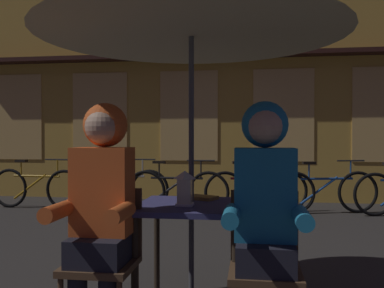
# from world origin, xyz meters

# --- Properties ---
(cafe_table) EXTENTS (0.72, 0.72, 0.74)m
(cafe_table) POSITION_xyz_m (0.00, 0.00, 0.64)
(cafe_table) COLOR navy
(cafe_table) RESTS_ON ground_plane
(patio_umbrella) EXTENTS (2.10, 2.10, 2.31)m
(patio_umbrella) POSITION_xyz_m (0.00, 0.00, 2.06)
(patio_umbrella) COLOR #4C4C51
(patio_umbrella) RESTS_ON ground_plane
(lantern) EXTENTS (0.11, 0.11, 0.23)m
(lantern) POSITION_xyz_m (-0.03, -0.08, 0.86)
(lantern) COLOR white
(lantern) RESTS_ON cafe_table
(chair_left) EXTENTS (0.40, 0.40, 0.87)m
(chair_left) POSITION_xyz_m (-0.48, -0.37, 0.49)
(chair_left) COLOR #513823
(chair_left) RESTS_ON ground_plane
(chair_right) EXTENTS (0.40, 0.40, 0.87)m
(chair_right) POSITION_xyz_m (0.48, -0.37, 0.49)
(chair_right) COLOR #513823
(chair_right) RESTS_ON ground_plane
(person_left_hooded) EXTENTS (0.45, 0.56, 1.40)m
(person_left_hooded) POSITION_xyz_m (-0.48, -0.43, 0.85)
(person_left_hooded) COLOR black
(person_left_hooded) RESTS_ON ground_plane
(person_right_hooded) EXTENTS (0.45, 0.56, 1.40)m
(person_right_hooded) POSITION_xyz_m (0.48, -0.43, 0.85)
(person_right_hooded) COLOR black
(person_right_hooded) RESTS_ON ground_plane
(shopfront_building) EXTENTS (10.00, 0.93, 6.20)m
(shopfront_building) POSITION_xyz_m (-0.78, 5.40, 3.09)
(shopfront_building) COLOR gold
(shopfront_building) RESTS_ON ground_plane
(bicycle_nearest) EXTENTS (1.68, 0.17, 0.84)m
(bicycle_nearest) POSITION_xyz_m (-3.16, 3.78, 0.35)
(bicycle_nearest) COLOR black
(bicycle_nearest) RESTS_ON ground_plane
(bicycle_second) EXTENTS (1.68, 0.18, 0.84)m
(bicycle_second) POSITION_xyz_m (-1.78, 4.01, 0.35)
(bicycle_second) COLOR black
(bicycle_second) RESTS_ON ground_plane
(bicycle_third) EXTENTS (1.68, 0.08, 0.84)m
(bicycle_third) POSITION_xyz_m (-0.78, 3.76, 0.35)
(bicycle_third) COLOR black
(bicycle_third) RESTS_ON ground_plane
(bicycle_fourth) EXTENTS (1.64, 0.46, 0.84)m
(bicycle_fourth) POSITION_xyz_m (0.48, 3.92, 0.35)
(bicycle_fourth) COLOR black
(bicycle_fourth) RESTS_ON ground_plane
(bicycle_fifth) EXTENTS (1.65, 0.43, 0.84)m
(bicycle_fifth) POSITION_xyz_m (1.56, 3.98, 0.35)
(bicycle_fifth) COLOR black
(bicycle_fifth) RESTS_ON ground_plane
(book) EXTENTS (0.24, 0.21, 0.02)m
(book) POSITION_xyz_m (0.05, 0.22, 0.75)
(book) COLOR olive
(book) RESTS_ON cafe_table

